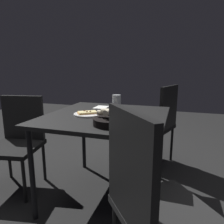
% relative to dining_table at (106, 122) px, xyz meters
% --- Properties ---
extents(ground, '(8.00, 8.00, 0.00)m').
position_rel_dining_table_xyz_m(ground, '(0.00, 0.00, -0.69)').
color(ground, black).
extents(dining_table, '(1.01, 0.98, 0.75)m').
position_rel_dining_table_xyz_m(dining_table, '(0.00, 0.00, 0.00)').
color(dining_table, black).
rests_on(dining_table, ground).
extents(pizza_plate, '(0.23, 0.23, 0.04)m').
position_rel_dining_table_xyz_m(pizza_plate, '(0.06, -0.14, 0.08)').
color(pizza_plate, white).
rests_on(pizza_plate, dining_table).
extents(bread_basket, '(0.24, 0.24, 0.11)m').
position_rel_dining_table_xyz_m(bread_basket, '(0.30, 0.13, 0.10)').
color(bread_basket, black).
rests_on(bread_basket, dining_table).
extents(beer_glass, '(0.08, 0.08, 0.15)m').
position_rel_dining_table_xyz_m(beer_glass, '(-0.14, 0.05, 0.13)').
color(beer_glass, silver).
rests_on(beer_glass, dining_table).
extents(napkin, '(0.16, 0.12, 0.00)m').
position_rel_dining_table_xyz_m(napkin, '(-0.28, -0.15, 0.07)').
color(napkin, white).
rests_on(napkin, dining_table).
extents(chair_near, '(0.51, 0.51, 0.87)m').
position_rel_dining_table_xyz_m(chair_near, '(0.07, -0.87, -0.19)').
color(chair_near, black).
rests_on(chair_near, ground).
extents(chair_far, '(0.62, 0.62, 0.97)m').
position_rel_dining_table_xyz_m(chair_far, '(0.73, 0.47, -0.14)').
color(chair_far, black).
rests_on(chair_far, ground).
extents(chair_spare, '(0.56, 0.56, 0.94)m').
position_rel_dining_table_xyz_m(chair_spare, '(-0.79, 0.36, -0.15)').
color(chair_spare, black).
rests_on(chair_spare, ground).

